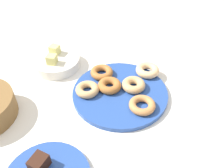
% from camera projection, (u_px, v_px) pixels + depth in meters
% --- Properties ---
extents(ground_plane, '(2.40, 2.40, 0.00)m').
position_uv_depth(ground_plane, '(120.00, 95.00, 0.90)').
color(ground_plane, white).
extents(donut_plate, '(0.35, 0.35, 0.02)m').
position_uv_depth(donut_plate, '(120.00, 93.00, 0.89)').
color(donut_plate, '#284C9E').
rests_on(donut_plate, ground_plane).
extents(donut_0, '(0.10, 0.10, 0.02)m').
position_uv_depth(donut_0, '(142.00, 105.00, 0.82)').
color(donut_0, '#C6844C').
rests_on(donut_0, donut_plate).
extents(donut_1, '(0.11, 0.11, 0.03)m').
position_uv_depth(donut_1, '(134.00, 85.00, 0.89)').
color(donut_1, tan).
rests_on(donut_1, donut_plate).
extents(donut_2, '(0.12, 0.12, 0.03)m').
position_uv_depth(donut_2, '(110.00, 85.00, 0.89)').
color(donut_2, '#AD6B33').
rests_on(donut_2, donut_plate).
extents(donut_3, '(0.10, 0.10, 0.03)m').
position_uv_depth(donut_3, '(147.00, 70.00, 0.95)').
color(donut_3, '#EABC84').
rests_on(donut_3, donut_plate).
extents(donut_4, '(0.12, 0.12, 0.03)m').
position_uv_depth(donut_4, '(87.00, 89.00, 0.87)').
color(donut_4, tan).
rests_on(donut_4, donut_plate).
extents(donut_5, '(0.11, 0.11, 0.03)m').
position_uv_depth(donut_5, '(102.00, 72.00, 0.95)').
color(donut_5, '#AD6B33').
rests_on(donut_5, donut_plate).
extents(brownie_far, '(0.06, 0.05, 0.04)m').
position_uv_depth(brownie_far, '(39.00, 163.00, 0.65)').
color(brownie_far, '#381E14').
rests_on(brownie_far, cake_plate).
extents(fruit_bowl, '(0.19, 0.19, 0.04)m').
position_uv_depth(fruit_bowl, '(56.00, 62.00, 1.01)').
color(fruit_bowl, silver).
rests_on(fruit_bowl, ground_plane).
extents(melon_chunk_left, '(0.04, 0.04, 0.04)m').
position_uv_depth(melon_chunk_left, '(52.00, 59.00, 0.96)').
color(melon_chunk_left, '#DBD67A').
rests_on(melon_chunk_left, fruit_bowl).
extents(melon_chunk_right, '(0.04, 0.04, 0.04)m').
position_uv_depth(melon_chunk_right, '(55.00, 50.00, 1.01)').
color(melon_chunk_right, '#DBD67A').
rests_on(melon_chunk_right, fruit_bowl).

